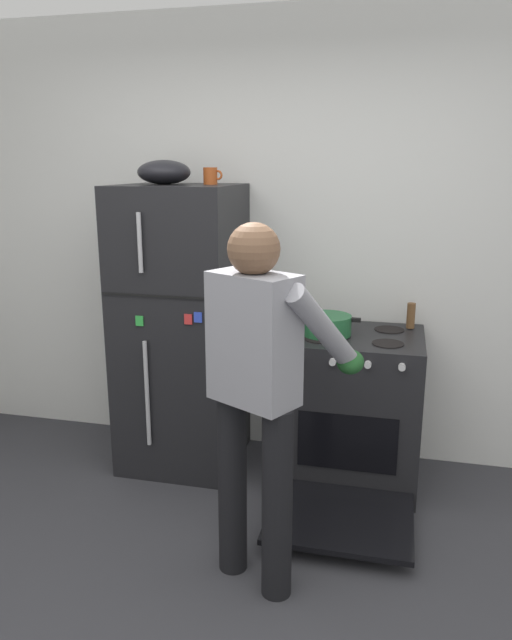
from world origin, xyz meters
TOP-DOWN VIEW (x-y plane):
  - kitchen_wall_back at (0.00, 1.95)m, footprint 6.00×0.10m
  - refrigerator at (-0.55, 1.57)m, footprint 0.68×0.72m
  - stove_range at (0.49, 1.55)m, footprint 0.76×1.20m
  - person_cook at (0.17, 0.57)m, footprint 0.66×0.72m
  - red_pot at (0.33, 1.52)m, footprint 0.38×0.28m
  - coffee_mug at (-0.36, 1.62)m, footprint 0.11×0.08m
  - pepper_mill at (0.79, 1.77)m, footprint 0.05×0.05m
  - mixing_bowl at (-0.63, 1.57)m, footprint 0.30×0.30m

SIDE VIEW (x-z plane):
  - stove_range at x=0.49m, z-range -0.01..0.88m
  - refrigerator at x=-0.55m, z-range 0.00..1.70m
  - red_pot at x=0.33m, z-range 0.89..1.00m
  - person_cook at x=0.17m, z-range 0.16..1.76m
  - pepper_mill at x=0.79m, z-range 0.89..1.04m
  - kitchen_wall_back at x=0.00m, z-range 0.00..2.70m
  - coffee_mug at x=-0.36m, z-range 1.70..1.80m
  - mixing_bowl at x=-0.63m, z-range 1.70..1.84m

